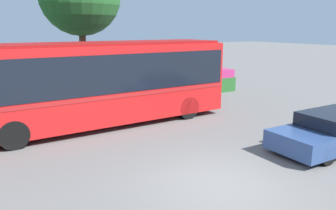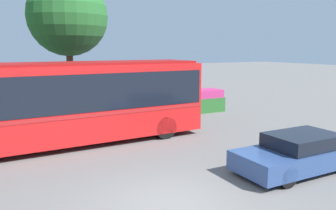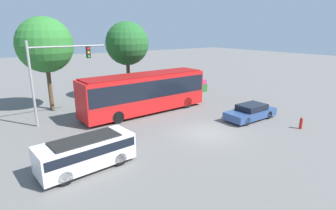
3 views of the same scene
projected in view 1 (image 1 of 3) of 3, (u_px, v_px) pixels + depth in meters
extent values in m
plane|color=slate|center=(222.00, 185.00, 8.52)|extent=(140.00, 140.00, 0.00)
cube|color=red|center=(94.00, 83.00, 13.31)|extent=(11.41, 2.97, 3.06)
cube|color=black|center=(94.00, 71.00, 13.20)|extent=(11.18, 3.00, 1.47)
cube|color=#B21E1E|center=(95.00, 92.00, 13.40)|extent=(11.30, 3.00, 0.14)
cube|color=black|center=(205.00, 66.00, 16.22)|extent=(0.14, 2.19, 1.71)
cube|color=maroon|center=(92.00, 44.00, 12.96)|extent=(10.95, 2.75, 0.10)
cylinder|color=black|center=(161.00, 99.00, 16.56)|extent=(1.01, 0.34, 1.00)
cylinder|color=black|center=(188.00, 108.00, 14.69)|extent=(1.01, 0.34, 1.00)
cylinder|color=black|center=(5.00, 119.00, 12.81)|extent=(1.01, 0.34, 1.00)
cylinder|color=black|center=(14.00, 135.00, 10.95)|extent=(1.01, 0.34, 1.00)
cube|color=navy|center=(332.00, 135.00, 11.04)|extent=(4.53, 1.82, 0.60)
cube|color=black|center=(336.00, 119.00, 10.98)|extent=(2.27, 1.60, 0.45)
cylinder|color=black|center=(327.00, 155.00, 9.72)|extent=(0.64, 0.22, 0.63)
cylinder|color=black|center=(284.00, 139.00, 11.05)|extent=(0.64, 0.22, 0.63)
cylinder|color=black|center=(334.00, 127.00, 12.42)|extent=(0.64, 0.22, 0.63)
cube|color=#286028|center=(171.00, 89.00, 19.57)|extent=(8.82, 1.43, 0.90)
cube|color=#B22D6B|center=(171.00, 77.00, 19.41)|extent=(8.64, 1.35, 0.49)
cylinder|color=brown|center=(84.00, 63.00, 18.29)|extent=(0.37, 0.37, 4.13)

